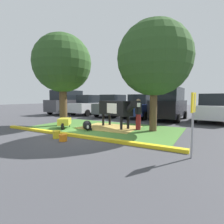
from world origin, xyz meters
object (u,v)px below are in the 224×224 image
(sedan_silver, at_px, (89,105))
(sedan_blue, at_px, (141,106))
(shade_tree_right, at_px, (154,59))
(hatchback_white, at_px, (212,108))
(suv_black, at_px, (169,104))
(bucket_yellow, at_px, (56,134))
(wheelbarrow, at_px, (64,122))
(shade_tree_left, at_px, (62,64))
(suv_dark_grey, at_px, (67,102))
(cow_holstein, at_px, (116,108))
(bucket_orange, at_px, (63,137))
(person_handler, at_px, (138,113))
(sedan_red, at_px, (113,106))
(parking_sign, at_px, (193,112))
(calf_lying, at_px, (87,125))

(sedan_silver, bearing_deg, sedan_blue, 0.28)
(shade_tree_right, xyz_separation_m, hatchback_white, (2.68, 5.57, -2.71))
(suv_black, bearing_deg, bucket_yellow, -108.65)
(wheelbarrow, distance_m, hatchback_white, 10.29)
(shade_tree_left, height_order, sedan_silver, shade_tree_left)
(wheelbarrow, bearing_deg, suv_dark_grey, 133.00)
(bucket_yellow, height_order, sedan_silver, sedan_silver)
(cow_holstein, distance_m, sedan_silver, 8.35)
(shade_tree_right, height_order, bucket_orange, shade_tree_right)
(shade_tree_right, bearing_deg, suv_dark_grey, 155.14)
(shade_tree_right, distance_m, person_handler, 2.90)
(bucket_orange, relative_size, suv_dark_grey, 0.07)
(sedan_red, bearing_deg, suv_dark_grey, -176.08)
(wheelbarrow, height_order, sedan_blue, sedan_blue)
(sedan_silver, bearing_deg, wheelbarrow, -63.02)
(wheelbarrow, xyz_separation_m, parking_sign, (6.70, -1.74, 0.94))
(shade_tree_right, xyz_separation_m, suv_black, (-0.21, 5.14, -2.43))
(suv_dark_grey, height_order, suv_black, same)
(calf_lying, xyz_separation_m, suv_dark_grey, (-7.57, 6.33, 1.03))
(sedan_red, height_order, hatchback_white, same)
(hatchback_white, bearing_deg, cow_holstein, -130.16)
(hatchback_white, bearing_deg, bucket_yellow, -122.49)
(shade_tree_right, distance_m, sedan_blue, 6.74)
(calf_lying, height_order, suv_dark_grey, suv_dark_grey)
(person_handler, relative_size, bucket_orange, 4.96)
(cow_holstein, bearing_deg, suv_dark_grey, 149.52)
(shade_tree_right, xyz_separation_m, bucket_orange, (-2.55, -3.82, -3.55))
(calf_lying, xyz_separation_m, sedan_silver, (-4.97, 6.83, 0.75))
(cow_holstein, relative_size, sedan_red, 0.67)
(cow_holstein, relative_size, sedan_blue, 0.67)
(shade_tree_left, relative_size, suv_black, 1.20)
(shade_tree_right, xyz_separation_m, calf_lying, (-3.29, -1.30, -3.46))
(cow_holstein, height_order, bucket_orange, cow_holstein)
(suv_dark_grey, distance_m, suv_black, 10.65)
(sedan_silver, bearing_deg, hatchback_white, 0.19)
(cow_holstein, xyz_separation_m, calf_lying, (-1.17, -1.18, -0.90))
(person_handler, xyz_separation_m, suv_dark_grey, (-10.07, 5.11, 0.36))
(sedan_red, distance_m, hatchback_white, 8.05)
(parking_sign, distance_m, suv_dark_grey, 15.50)
(sedan_silver, height_order, sedan_blue, same)
(wheelbarrow, bearing_deg, bucket_yellow, -53.28)
(cow_holstein, xyz_separation_m, sedan_silver, (-6.15, 5.65, -0.15))
(bucket_orange, distance_m, sedan_silver, 10.99)
(parking_sign, height_order, sedan_blue, sedan_blue)
(shade_tree_left, xyz_separation_m, suv_dark_grey, (-5.41, 5.94, -2.55))
(bucket_orange, bearing_deg, wheelbarrow, 133.72)
(shade_tree_right, distance_m, sedan_silver, 10.31)
(person_handler, distance_m, wheelbarrow, 4.16)
(bucket_yellow, distance_m, suv_dark_grey, 11.62)
(sedan_blue, bearing_deg, sedan_red, -176.80)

